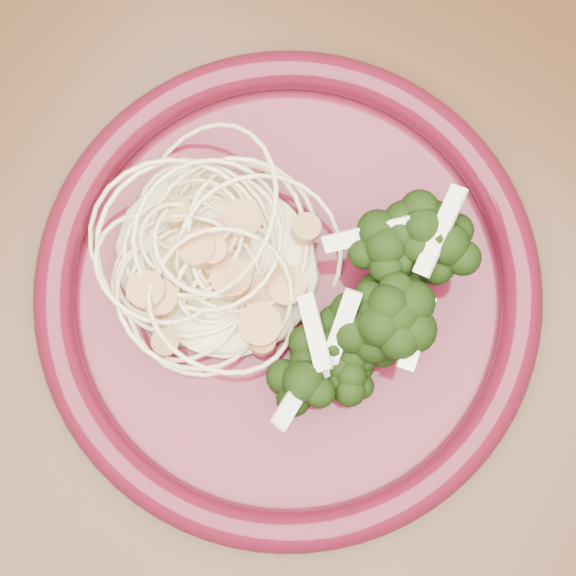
# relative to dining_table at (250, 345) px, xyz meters

# --- Properties ---
(dining_table) EXTENTS (1.20, 0.80, 0.75)m
(dining_table) POSITION_rel_dining_table_xyz_m (0.00, 0.00, 0.00)
(dining_table) COLOR #472814
(dining_table) RESTS_ON ground
(dinner_plate) EXTENTS (0.34, 0.34, 0.03)m
(dinner_plate) POSITION_rel_dining_table_xyz_m (0.01, 0.03, 0.11)
(dinner_plate) COLOR #500F1C
(dinner_plate) RESTS_ON dining_table
(spaghetti_pile) EXTENTS (0.14, 0.13, 0.03)m
(spaghetti_pile) POSITION_rel_dining_table_xyz_m (-0.03, 0.03, 0.12)
(spaghetti_pile) COLOR beige
(spaghetti_pile) RESTS_ON dinner_plate
(scallop_cluster) EXTENTS (0.13, 0.13, 0.04)m
(scallop_cluster) POSITION_rel_dining_table_xyz_m (-0.03, 0.03, 0.15)
(scallop_cluster) COLOR #BC834D
(scallop_cluster) RESTS_ON spaghetti_pile
(broccoli_pile) EXTENTS (0.10, 0.15, 0.05)m
(broccoli_pile) POSITION_rel_dining_table_xyz_m (0.07, 0.04, 0.13)
(broccoli_pile) COLOR black
(broccoli_pile) RESTS_ON dinner_plate
(onion_garnish) EXTENTS (0.07, 0.10, 0.05)m
(onion_garnish) POSITION_rel_dining_table_xyz_m (0.07, 0.04, 0.16)
(onion_garnish) COLOR white
(onion_garnish) RESTS_ON broccoli_pile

